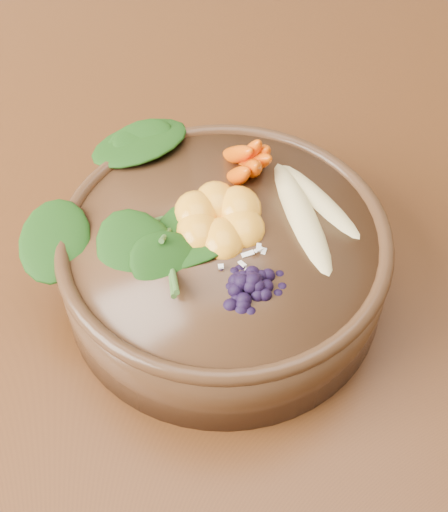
{
  "coord_description": "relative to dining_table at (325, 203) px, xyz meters",
  "views": [
    {
      "loc": [
        -0.2,
        -0.54,
        1.23
      ],
      "look_at": [
        -0.14,
        -0.17,
        0.8
      ],
      "focal_mm": 50.0,
      "sensor_mm": 36.0,
      "label": 1
    }
  ],
  "objects": [
    {
      "name": "kale_heap",
      "position": [
        -0.19,
        -0.13,
        0.18
      ],
      "size": [
        0.2,
        0.18,
        0.04
      ],
      "primitive_type": null,
      "rotation": [
        0.0,
        0.0,
        0.19
      ],
      "color": "#18400E",
      "rests_on": "stoneware_bowl"
    },
    {
      "name": "stoneware_bowl",
      "position": [
        -0.14,
        -0.17,
        0.13
      ],
      "size": [
        0.31,
        0.31,
        0.07
      ],
      "primitive_type": "cylinder",
      "rotation": [
        0.0,
        0.0,
        0.19
      ],
      "color": "#472C19",
      "rests_on": "dining_table"
    },
    {
      "name": "blueberry_pile",
      "position": [
        -0.13,
        -0.23,
        0.18
      ],
      "size": [
        0.14,
        0.11,
        0.04
      ],
      "primitive_type": null,
      "rotation": [
        0.0,
        0.0,
        0.19
      ],
      "color": "black",
      "rests_on": "stoneware_bowl"
    },
    {
      "name": "mandarin_cluster",
      "position": [
        -0.14,
        -0.16,
        0.18
      ],
      "size": [
        0.09,
        0.1,
        0.03
      ],
      "primitive_type": null,
      "rotation": [
        0.0,
        0.0,
        0.19
      ],
      "color": "#FCA022",
      "rests_on": "stoneware_bowl"
    },
    {
      "name": "dining_table",
      "position": [
        0.0,
        0.0,
        0.0
      ],
      "size": [
        1.6,
        0.9,
        0.75
      ],
      "color": "#331C0C",
      "rests_on": "ground"
    },
    {
      "name": "ground",
      "position": [
        0.0,
        0.0,
        -0.66
      ],
      "size": [
        4.0,
        4.0,
        0.0
      ],
      "primitive_type": "plane",
      "color": "#381E0F",
      "rests_on": "ground"
    },
    {
      "name": "coconut_flakes",
      "position": [
        -0.14,
        -0.19,
        0.17
      ],
      "size": [
        0.09,
        0.08,
        0.01
      ],
      "primitive_type": null,
      "rotation": [
        0.0,
        0.0,
        0.19
      ],
      "color": "white",
      "rests_on": "stoneware_bowl"
    },
    {
      "name": "banana_halves",
      "position": [
        -0.07,
        -0.16,
        0.18
      ],
      "size": [
        0.08,
        0.15,
        0.03
      ],
      "rotation": [
        0.0,
        0.0,
        0.19
      ],
      "color": "#E0CC84",
      "rests_on": "stoneware_bowl"
    },
    {
      "name": "carrot_cluster",
      "position": [
        -0.11,
        -0.1,
        0.2
      ],
      "size": [
        0.06,
        0.06,
        0.07
      ],
      "primitive_type": null,
      "rotation": [
        0.0,
        0.0,
        0.19
      ],
      "color": "#E35200",
      "rests_on": "stoneware_bowl"
    }
  ]
}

